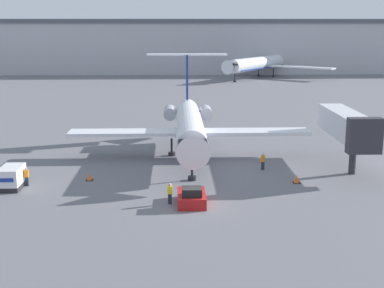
{
  "coord_description": "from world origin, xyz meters",
  "views": [
    {
      "loc": [
        -1.61,
        -41.92,
        14.9
      ],
      "look_at": [
        0.0,
        7.69,
        3.54
      ],
      "focal_mm": 50.0,
      "sensor_mm": 36.0,
      "label": 1
    }
  ],
  "objects_px": {
    "luggage_cart": "(12,177)",
    "worker_by_wing": "(263,161)",
    "pushback_tug": "(192,197)",
    "airplane_parked_far_left": "(264,63)",
    "worker_near_tug": "(170,193)",
    "traffic_cone_left": "(89,177)",
    "airplane_main": "(189,126)",
    "jet_bridge": "(347,126)",
    "worker_on_apron": "(26,176)",
    "traffic_cone_right": "(297,179)"
  },
  "relations": [
    {
      "from": "airplane_main",
      "to": "pushback_tug",
      "type": "distance_m",
      "value": 16.31
    },
    {
      "from": "worker_by_wing",
      "to": "airplane_parked_far_left",
      "type": "relative_size",
      "value": 0.05
    },
    {
      "from": "worker_by_wing",
      "to": "traffic_cone_right",
      "type": "height_order",
      "value": "worker_by_wing"
    },
    {
      "from": "airplane_main",
      "to": "traffic_cone_right",
      "type": "bearing_deg",
      "value": -46.34
    },
    {
      "from": "traffic_cone_left",
      "to": "pushback_tug",
      "type": "bearing_deg",
      "value": -36.7
    },
    {
      "from": "worker_by_wing",
      "to": "airplane_parked_far_left",
      "type": "height_order",
      "value": "airplane_parked_far_left"
    },
    {
      "from": "airplane_parked_far_left",
      "to": "luggage_cart",
      "type": "bearing_deg",
      "value": -111.6
    },
    {
      "from": "worker_near_tug",
      "to": "worker_by_wing",
      "type": "relative_size",
      "value": 1.05
    },
    {
      "from": "worker_on_apron",
      "to": "traffic_cone_right",
      "type": "distance_m",
      "value": 25.33
    },
    {
      "from": "worker_by_wing",
      "to": "traffic_cone_left",
      "type": "relative_size",
      "value": 2.54
    },
    {
      "from": "worker_on_apron",
      "to": "airplane_parked_far_left",
      "type": "relative_size",
      "value": 0.05
    },
    {
      "from": "luggage_cart",
      "to": "airplane_parked_far_left",
      "type": "relative_size",
      "value": 0.09
    },
    {
      "from": "traffic_cone_right",
      "to": "jet_bridge",
      "type": "bearing_deg",
      "value": 40.38
    },
    {
      "from": "airplane_main",
      "to": "traffic_cone_left",
      "type": "height_order",
      "value": "airplane_main"
    },
    {
      "from": "luggage_cart",
      "to": "traffic_cone_right",
      "type": "bearing_deg",
      "value": 1.59
    },
    {
      "from": "worker_on_apron",
      "to": "airplane_main",
      "type": "bearing_deg",
      "value": 34.09
    },
    {
      "from": "worker_by_wing",
      "to": "traffic_cone_right",
      "type": "distance_m",
      "value": 5.42
    },
    {
      "from": "pushback_tug",
      "to": "airplane_parked_far_left",
      "type": "relative_size",
      "value": 0.11
    },
    {
      "from": "pushback_tug",
      "to": "luggage_cart",
      "type": "distance_m",
      "value": 17.06
    },
    {
      "from": "pushback_tug",
      "to": "airplane_parked_far_left",
      "type": "bearing_deg",
      "value": 77.46
    },
    {
      "from": "worker_by_wing",
      "to": "airplane_parked_far_left",
      "type": "bearing_deg",
      "value": 80.58
    },
    {
      "from": "jet_bridge",
      "to": "airplane_parked_far_left",
      "type": "bearing_deg",
      "value": 85.73
    },
    {
      "from": "worker_by_wing",
      "to": "jet_bridge",
      "type": "relative_size",
      "value": 0.14
    },
    {
      "from": "worker_near_tug",
      "to": "luggage_cart",
      "type": "bearing_deg",
      "value": 161.49
    },
    {
      "from": "pushback_tug",
      "to": "jet_bridge",
      "type": "xyz_separation_m",
      "value": [
        16.4,
        10.98,
        3.85
      ]
    },
    {
      "from": "airplane_main",
      "to": "traffic_cone_right",
      "type": "relative_size",
      "value": 34.63
    },
    {
      "from": "airplane_main",
      "to": "traffic_cone_right",
      "type": "distance_m",
      "value": 14.67
    },
    {
      "from": "pushback_tug",
      "to": "traffic_cone_left",
      "type": "height_order",
      "value": "pushback_tug"
    },
    {
      "from": "worker_on_apron",
      "to": "traffic_cone_left",
      "type": "height_order",
      "value": "worker_on_apron"
    },
    {
      "from": "worker_by_wing",
      "to": "worker_on_apron",
      "type": "relative_size",
      "value": 0.98
    },
    {
      "from": "airplane_main",
      "to": "pushback_tug",
      "type": "height_order",
      "value": "airplane_main"
    },
    {
      "from": "pushback_tug",
      "to": "worker_by_wing",
      "type": "distance_m",
      "value": 13.01
    },
    {
      "from": "worker_on_apron",
      "to": "jet_bridge",
      "type": "relative_size",
      "value": 0.14
    },
    {
      "from": "luggage_cart",
      "to": "pushback_tug",
      "type": "bearing_deg",
      "value": -16.82
    },
    {
      "from": "worker_near_tug",
      "to": "airplane_parked_far_left",
      "type": "xyz_separation_m",
      "value": [
        25.26,
        105.33,
        2.96
      ]
    },
    {
      "from": "airplane_main",
      "to": "worker_near_tug",
      "type": "xyz_separation_m",
      "value": [
        -2.08,
        -15.95,
        -2.63
      ]
    },
    {
      "from": "worker_on_apron",
      "to": "jet_bridge",
      "type": "distance_m",
      "value": 32.22
    },
    {
      "from": "airplane_main",
      "to": "worker_by_wing",
      "type": "bearing_deg",
      "value": -36.75
    },
    {
      "from": "pushback_tug",
      "to": "traffic_cone_left",
      "type": "bearing_deg",
      "value": 143.3
    },
    {
      "from": "luggage_cart",
      "to": "worker_by_wing",
      "type": "height_order",
      "value": "luggage_cart"
    },
    {
      "from": "pushback_tug",
      "to": "worker_on_apron",
      "type": "xyz_separation_m",
      "value": [
        -15.17,
        5.58,
        0.33
      ]
    },
    {
      "from": "worker_by_wing",
      "to": "airplane_parked_far_left",
      "type": "distance_m",
      "value": 96.28
    },
    {
      "from": "luggage_cart",
      "to": "airplane_parked_far_left",
      "type": "distance_m",
      "value": 108.1
    },
    {
      "from": "airplane_main",
      "to": "worker_on_apron",
      "type": "relative_size",
      "value": 15.22
    },
    {
      "from": "pushback_tug",
      "to": "luggage_cart",
      "type": "height_order",
      "value": "luggage_cart"
    },
    {
      "from": "traffic_cone_left",
      "to": "worker_by_wing",
      "type": "bearing_deg",
      "value": 10.82
    },
    {
      "from": "worker_near_tug",
      "to": "traffic_cone_left",
      "type": "bearing_deg",
      "value": 137.73
    },
    {
      "from": "pushback_tug",
      "to": "airplane_parked_far_left",
      "type": "distance_m",
      "value": 108.04
    },
    {
      "from": "worker_by_wing",
      "to": "worker_near_tug",
      "type": "bearing_deg",
      "value": -132.44
    },
    {
      "from": "worker_near_tug",
      "to": "airplane_parked_far_left",
      "type": "bearing_deg",
      "value": 76.51
    }
  ]
}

